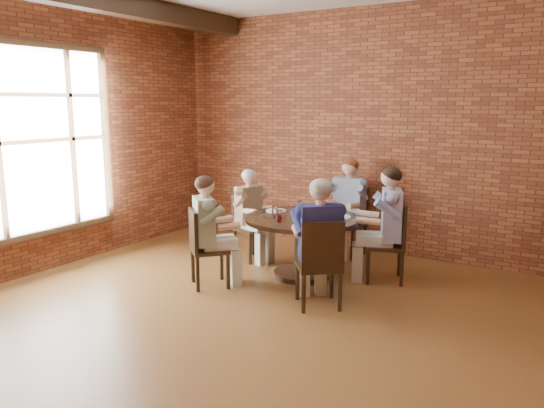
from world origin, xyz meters
The scene contains 28 objects.
floor centered at (0.00, 0.00, 0.00)m, with size 7.00×7.00×0.00m, color brown.
wall_back centered at (0.00, 3.50, 1.70)m, with size 7.00×7.00×0.00m, color brown.
wall_left centered at (-3.25, 0.00, 1.70)m, with size 7.00×7.00×0.00m, color brown.
window centered at (-3.18, 0.40, 1.65)m, with size 0.10×2.16×2.36m.
dining_table centered at (-0.34, 1.94, 0.53)m, with size 1.39×1.39×0.75m.
chair_a centered at (0.66, 2.36, 0.52)m, with size 0.58×0.58×0.96m.
diner_a centered at (0.57, 2.32, 0.69)m, with size 0.55×0.68×1.37m, color #4152AB, non-canonical shape.
chair_b centered at (-0.24, 3.16, 0.51)m, with size 0.47×0.47×0.95m.
diner_b centered at (-0.25, 3.07, 0.68)m, with size 0.54×0.66×1.35m, color #858EA9, non-canonical shape.
chair_c centered at (-1.33, 2.22, 0.48)m, with size 0.47×0.47×0.88m.
diner_c centered at (-1.26, 2.20, 0.62)m, with size 0.47×0.58×1.23m, color brown, non-canonical shape.
chair_d centered at (-1.14, 1.02, 0.50)m, with size 0.57×0.57×0.92m.
diner_d centered at (-1.09, 1.08, 0.65)m, with size 0.50×0.62×1.29m, color tan, non-canonical shape.
chair_e centered at (0.32, 1.12, 0.51)m, with size 0.61×0.61×0.95m.
diner_e centered at (0.26, 1.19, 0.68)m, with size 0.54×0.67×1.35m, color #1B1F4D, non-canonical shape.
plate_a centered at (0.07, 2.14, 0.76)m, with size 0.26×0.26×0.01m, color white.
plate_b centered at (-0.39, 2.35, 0.76)m, with size 0.26×0.26×0.01m, color white.
plate_c centered at (-0.79, 2.06, 0.76)m, with size 0.26×0.26×0.01m, color white.
plate_d centered at (0.00, 1.56, 0.76)m, with size 0.26×0.26×0.01m, color white.
glass_a centered at (-0.10, 2.06, 0.82)m, with size 0.07×0.07×0.14m, color white.
glass_b centered at (-0.24, 2.11, 0.82)m, with size 0.07×0.07×0.14m, color white.
glass_c centered at (-0.51, 2.17, 0.82)m, with size 0.07×0.07×0.14m, color white.
glass_d centered at (-0.42, 2.02, 0.82)m, with size 0.07×0.07×0.14m, color white.
glass_e centered at (-0.61, 1.74, 0.82)m, with size 0.07×0.07×0.14m, color white.
glass_f centered at (-0.43, 1.55, 0.82)m, with size 0.07×0.07×0.14m, color white.
glass_g centered at (-0.33, 1.74, 0.82)m, with size 0.07×0.07×0.14m, color white.
glass_h centered at (-0.08, 1.87, 0.82)m, with size 0.07×0.07×0.14m, color white.
smartphone centered at (0.07, 1.59, 0.75)m, with size 0.08×0.15×0.01m, color black.
Camera 1 is at (2.63, -3.58, 2.11)m, focal length 35.00 mm.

